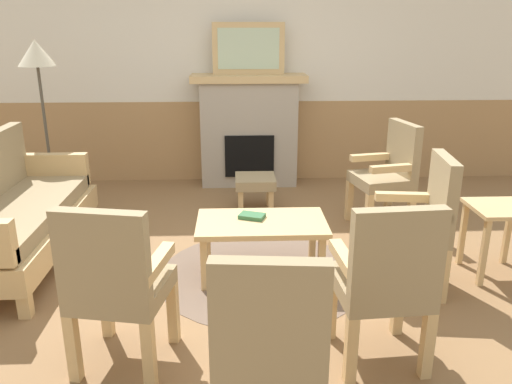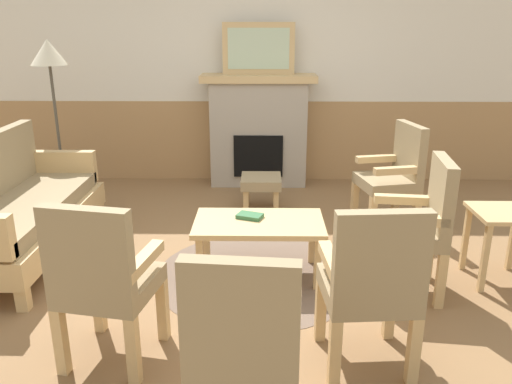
% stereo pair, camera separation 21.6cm
% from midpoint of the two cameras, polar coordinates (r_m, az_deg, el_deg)
% --- Properties ---
extents(ground_plane, '(14.00, 14.00, 0.00)m').
position_cam_midpoint_polar(ground_plane, '(3.99, -1.36, -9.13)').
color(ground_plane, olive).
extents(wall_back, '(7.20, 0.14, 2.70)m').
position_cam_midpoint_polar(wall_back, '(6.16, -1.92, 13.41)').
color(wall_back, silver).
rests_on(wall_back, ground_plane).
extents(fireplace, '(1.30, 0.44, 1.28)m').
position_cam_midpoint_polar(fireplace, '(6.00, -1.83, 6.94)').
color(fireplace, '#A39989').
rests_on(fireplace, ground_plane).
extents(framed_picture, '(0.80, 0.04, 0.56)m').
position_cam_midpoint_polar(framed_picture, '(5.89, -1.93, 15.62)').
color(framed_picture, tan).
rests_on(framed_picture, fireplace).
extents(couch, '(0.70, 1.80, 0.98)m').
position_cam_midpoint_polar(couch, '(4.50, -26.39, -2.33)').
color(couch, tan).
rests_on(couch, ground_plane).
extents(coffee_table, '(0.96, 0.56, 0.44)m').
position_cam_midpoint_polar(coffee_table, '(3.83, -1.00, -3.97)').
color(coffee_table, tan).
rests_on(coffee_table, ground_plane).
extents(round_rug, '(1.58, 1.58, 0.01)m').
position_cam_midpoint_polar(round_rug, '(3.99, -0.97, -9.06)').
color(round_rug, brown).
rests_on(round_rug, ground_plane).
extents(book_on_table, '(0.22, 0.18, 0.03)m').
position_cam_midpoint_polar(book_on_table, '(3.86, -2.06, -2.70)').
color(book_on_table, '#33663D').
rests_on(book_on_table, coffee_table).
extents(footstool, '(0.40, 0.40, 0.36)m').
position_cam_midpoint_polar(footstool, '(5.19, -1.28, 0.91)').
color(footstool, tan).
rests_on(footstool, ground_plane).
extents(armchair_near_fireplace, '(0.53, 0.53, 0.98)m').
position_cam_midpoint_polar(armchair_near_fireplace, '(3.75, 16.27, -2.75)').
color(armchair_near_fireplace, tan).
rests_on(armchair_near_fireplace, ground_plane).
extents(armchair_by_window_left, '(0.57, 0.57, 0.98)m').
position_cam_midpoint_polar(armchair_by_window_left, '(4.87, 13.32, 2.34)').
color(armchair_by_window_left, tan).
rests_on(armchair_by_window_left, ground_plane).
extents(armchair_front_left, '(0.52, 0.52, 0.98)m').
position_cam_midpoint_polar(armchair_front_left, '(2.30, -1.26, -16.18)').
color(armchair_front_left, tan).
rests_on(armchair_front_left, ground_plane).
extents(armchair_front_center, '(0.56, 0.56, 0.98)m').
position_cam_midpoint_polar(armchair_front_center, '(2.88, -17.42, -9.41)').
color(armchair_front_center, tan).
rests_on(armchair_front_center, ground_plane).
extents(armchair_corner_left, '(0.51, 0.51, 0.98)m').
position_cam_midpoint_polar(armchair_corner_left, '(2.84, 12.03, -9.33)').
color(armchair_corner_left, tan).
rests_on(armchair_corner_left, ground_plane).
extents(side_table, '(0.44, 0.44, 0.55)m').
position_cam_midpoint_polar(side_table, '(4.18, 24.09, -2.96)').
color(side_table, tan).
rests_on(side_table, ground_plane).
extents(floor_lamp_by_couch, '(0.36, 0.36, 1.68)m').
position_cam_midpoint_polar(floor_lamp_by_couch, '(5.64, -24.14, 12.84)').
color(floor_lamp_by_couch, '#332D28').
rests_on(floor_lamp_by_couch, ground_plane).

